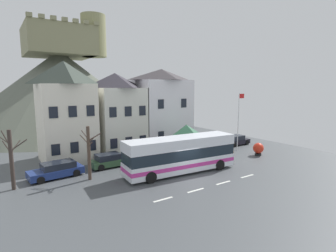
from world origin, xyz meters
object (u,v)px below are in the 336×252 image
at_px(townhouse_02, 162,109).
at_px(parked_car_00, 57,170).
at_px(flagpole, 239,118).
at_px(transit_bus, 181,155).
at_px(townhouse_00, 66,112).
at_px(parked_car_03, 235,140).
at_px(pedestrian_01, 232,156).
at_px(pedestrian_02, 205,151).
at_px(parked_car_02, 109,160).
at_px(bare_tree_01, 89,152).
at_px(bare_tree_00, 11,158).
at_px(pedestrian_03, 200,153).
at_px(public_bench, 187,149).
at_px(parked_car_01, 209,144).
at_px(bus_shelter, 186,131).
at_px(hilltop_castle, 61,88).
at_px(harbour_buoy, 258,149).
at_px(pedestrian_00, 229,150).
at_px(townhouse_01, 116,113).

distance_m(townhouse_02, parked_car_00, 15.55).
bearing_deg(flagpole, transit_bus, -164.44).
distance_m(townhouse_00, parked_car_03, 22.24).
xyz_separation_m(pedestrian_01, pedestrian_02, (-0.97, 3.22, -0.02)).
height_order(parked_car_02, bare_tree_01, bare_tree_01).
bearing_deg(pedestrian_02, transit_bus, -154.31).
relative_size(flagpole, bare_tree_00, 1.52).
bearing_deg(pedestrian_01, parked_car_02, 150.80).
distance_m(pedestrian_01, pedestrian_03, 3.39).
distance_m(public_bench, bare_tree_00, 18.80).
bearing_deg(townhouse_00, bare_tree_01, -89.43).
height_order(parked_car_01, pedestrian_02, pedestrian_02).
bearing_deg(pedestrian_03, townhouse_02, 89.83).
bearing_deg(townhouse_02, bus_shelter, -97.16).
bearing_deg(bare_tree_00, parked_car_02, 10.60).
bearing_deg(bare_tree_00, flagpole, -1.63).
height_order(parked_car_03, pedestrian_01, pedestrian_01).
bearing_deg(parked_car_00, transit_bus, 147.38).
height_order(hilltop_castle, parked_car_01, hilltop_castle).
xyz_separation_m(parked_car_01, parked_car_03, (4.83, -0.10, 0.01)).
relative_size(parked_car_00, pedestrian_01, 3.04).
relative_size(hilltop_castle, bare_tree_00, 7.87).
bearing_deg(pedestrian_03, townhouse_00, 145.39).
bearing_deg(harbour_buoy, bare_tree_01, 171.66).
height_order(townhouse_02, flagpole, townhouse_02).
distance_m(flagpole, harbour_buoy, 4.61).
height_order(townhouse_02, bare_tree_00, townhouse_02).
bearing_deg(pedestrian_00, bare_tree_00, 171.91).
distance_m(townhouse_02, bare_tree_00, 18.66).
bearing_deg(parked_car_02, townhouse_01, 58.34).
xyz_separation_m(pedestrian_01, flagpole, (5.18, 3.89, 3.31)).
bearing_deg(townhouse_02, hilltop_castle, 107.25).
relative_size(townhouse_01, pedestrian_00, 5.81).
bearing_deg(hilltop_castle, pedestrian_01, -74.67).
bearing_deg(pedestrian_00, transit_bus, -172.93).
bearing_deg(pedestrian_00, parked_car_00, 166.73).
height_order(townhouse_02, bare_tree_01, townhouse_02).
relative_size(transit_bus, bus_shelter, 2.86).
xyz_separation_m(townhouse_00, transit_bus, (7.79, -10.15, -3.64)).
bearing_deg(pedestrian_03, parked_car_03, 20.49).
xyz_separation_m(harbour_buoy, bare_tree_01, (-19.01, 2.79, 1.64)).
bearing_deg(pedestrian_00, flagpole, 29.35).
bearing_deg(pedestrian_00, pedestrian_03, 162.16).
bearing_deg(parked_car_01, pedestrian_01, 67.59).
xyz_separation_m(hilltop_castle, parked_car_02, (-1.66, -28.09, -7.06)).
height_order(hilltop_castle, bare_tree_00, hilltop_castle).
xyz_separation_m(parked_car_01, harbour_buoy, (2.67, -5.56, 0.17)).
xyz_separation_m(parked_car_03, pedestrian_02, (-8.27, -2.97, 0.18)).
height_order(parked_car_01, public_bench, parked_car_01).
bearing_deg(townhouse_00, harbour_buoy, -28.02).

